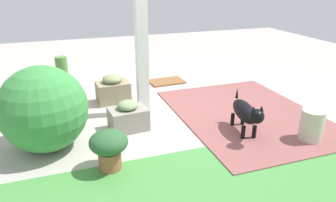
{
  "coord_description": "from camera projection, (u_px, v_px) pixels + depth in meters",
  "views": [
    {
      "loc": [
        1.3,
        3.76,
        1.78
      ],
      "look_at": [
        0.09,
        0.29,
        0.3
      ],
      "focal_mm": 33.82,
      "sensor_mm": 36.0,
      "label": 1
    }
  ],
  "objects": [
    {
      "name": "stone_planter_nearest",
      "position": [
        113.0,
        90.0,
        4.69
      ],
      "size": [
        0.49,
        0.37,
        0.42
      ],
      "color": "gray",
      "rests_on": "ground"
    },
    {
      "name": "terracotta_pot_broad",
      "position": [
        109.0,
        146.0,
        3.03
      ],
      "size": [
        0.37,
        0.37,
        0.41
      ],
      "color": "#9D5A3D",
      "rests_on": "ground"
    },
    {
      "name": "terracotta_pot_tall",
      "position": [
        64.0,
        85.0,
        4.72
      ],
      "size": [
        0.31,
        0.31,
        0.68
      ],
      "color": "#C66F50",
      "rests_on": "ground"
    },
    {
      "name": "stone_planter_mid",
      "position": [
        128.0,
        117.0,
        3.86
      ],
      "size": [
        0.48,
        0.37,
        0.37
      ],
      "color": "gray",
      "rests_on": "ground"
    },
    {
      "name": "dog",
      "position": [
        246.0,
        113.0,
        3.68
      ],
      "size": [
        0.3,
        0.71,
        0.49
      ],
      "color": "black",
      "rests_on": "ground"
    },
    {
      "name": "brick_path",
      "position": [
        247.0,
        114.0,
        4.32
      ],
      "size": [
        1.8,
        2.4,
        0.02
      ],
      "primitive_type": "cube",
      "color": "#8E514E",
      "rests_on": "ground"
    },
    {
      "name": "round_shrub",
      "position": [
        44.0,
        109.0,
        3.32
      ],
      "size": [
        0.92,
        0.92,
        0.92
      ],
      "primitive_type": "sphere",
      "color": "#398B40",
      "rests_on": "ground"
    },
    {
      "name": "doormat",
      "position": [
        167.0,
        82.0,
        5.61
      ],
      "size": [
        0.61,
        0.42,
        0.03
      ],
      "primitive_type": "cube",
      "rotation": [
        0.0,
        0.0,
        0.05
      ],
      "color": "brown",
      "rests_on": "ground"
    },
    {
      "name": "ceramic_urn",
      "position": [
        312.0,
        126.0,
        3.57
      ],
      "size": [
        0.26,
        0.26,
        0.38
      ],
      "primitive_type": "cylinder",
      "color": "beige",
      "rests_on": "ground"
    },
    {
      "name": "ground_plane",
      "position": [
        167.0,
        114.0,
        4.35
      ],
      "size": [
        12.0,
        12.0,
        0.0
      ],
      "primitive_type": "plane",
      "color": "#B3ACA2"
    },
    {
      "name": "porch_pillar",
      "position": [
        141.0,
        33.0,
        3.97
      ],
      "size": [
        0.14,
        0.14,
        2.19
      ],
      "primitive_type": "cube",
      "color": "white",
      "rests_on": "ground"
    },
    {
      "name": "terracotta_pot_spiky",
      "position": [
        46.0,
        92.0,
        4.17
      ],
      "size": [
        0.26,
        0.26,
        0.7
      ],
      "color": "#9F543A",
      "rests_on": "ground"
    }
  ]
}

